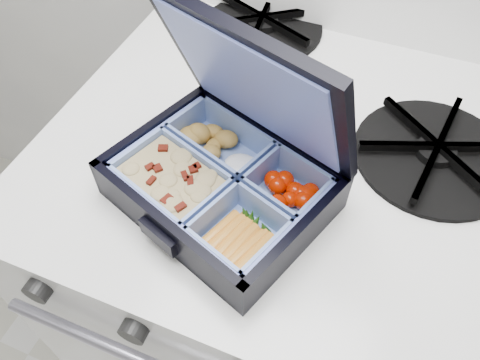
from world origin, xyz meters
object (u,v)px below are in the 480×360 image
at_px(fork, 337,156).
at_px(burner_grate, 436,150).
at_px(bento_box, 220,185).
at_px(stove, 269,281).

bearing_deg(fork, burner_grate, 67.53).
bearing_deg(bento_box, stove, 96.38).
relative_size(bento_box, burner_grate, 1.15).
distance_m(burner_grate, fork, 0.12).
xyz_separation_m(stove, bento_box, (-0.03, -0.13, 0.46)).
distance_m(stove, burner_grate, 0.49).
height_order(burner_grate, fork, burner_grate).
height_order(bento_box, burner_grate, bento_box).
bearing_deg(fork, stove, -151.71).
relative_size(stove, bento_box, 3.93).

